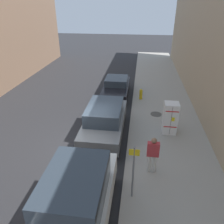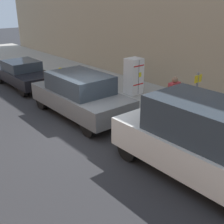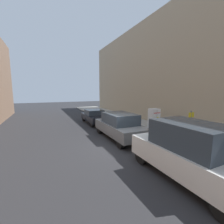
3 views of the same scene
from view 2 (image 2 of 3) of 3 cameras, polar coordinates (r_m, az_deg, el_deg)
The scene contains 10 objects.
ground_plane at distance 10.37m, azimuth -6.33°, elevation -3.67°, with size 80.00×80.00×0.00m, color #28282B.
sidewalk_slab at distance 12.91m, azimuth 9.09°, elevation 1.76°, with size 4.15×44.00×0.13m, color #9E998E.
discarded_refrigerator at distance 13.75m, azimuth 4.41°, elevation 7.30°, with size 0.74×0.69×1.73m.
manhole_cover at distance 15.09m, azimuth -2.59°, elevation 5.29°, with size 0.70×0.70×0.02m, color #47443F.
street_sign_post at distance 9.49m, azimuth 16.51°, elevation 2.07°, with size 0.36×0.07×2.21m.
fire_hydrant at distance 16.30m, azimuth -10.43°, elevation 7.61°, with size 0.22×0.22×0.77m.
pedestrian_walking_far at distance 10.93m, azimuth 12.40°, elevation 3.47°, with size 0.48×0.22×1.67m.
parked_sedan_dark at distance 16.05m, azimuth -17.50°, elevation 7.47°, with size 1.84×4.31×1.39m.
parked_suv_gray at distance 11.32m, azimuth -6.46°, elevation 3.54°, with size 1.99×4.67×1.76m.
parked_van_white at distance 7.67m, azimuth 17.16°, elevation -5.38°, with size 2.00×4.67×2.16m.
Camera 2 is at (5.11, 7.84, 4.47)m, focal length 45.00 mm.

